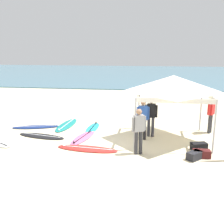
% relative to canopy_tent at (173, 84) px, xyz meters
% --- Properties ---
extents(ground_plane, '(80.00, 80.00, 0.00)m').
position_rel_canopy_tent_xyz_m(ground_plane, '(-2.49, -1.22, -2.39)').
color(ground_plane, beige).
extents(sea, '(80.00, 36.00, 0.10)m').
position_rel_canopy_tent_xyz_m(sea, '(-2.49, 31.65, -2.34)').
color(sea, teal).
rests_on(sea, ground).
extents(canopy_tent, '(3.01, 3.01, 2.75)m').
position_rel_canopy_tent_xyz_m(canopy_tent, '(0.00, 0.00, 0.00)').
color(canopy_tent, '#B7B7BC').
rests_on(canopy_tent, ground).
extents(surfboard_pink, '(0.96, 2.19, 0.19)m').
position_rel_canopy_tent_xyz_m(surfboard_pink, '(-3.76, -0.44, -2.35)').
color(surfboard_pink, pink).
rests_on(surfboard_pink, ground).
extents(surfboard_navy, '(2.35, 1.23, 0.19)m').
position_rel_canopy_tent_xyz_m(surfboard_navy, '(-6.48, 0.81, -2.35)').
color(surfboard_navy, navy).
rests_on(surfboard_navy, ground).
extents(surfboard_teal, '(0.78, 2.50, 0.19)m').
position_rel_canopy_tent_xyz_m(surfboard_teal, '(-5.09, 1.35, -2.35)').
color(surfboard_teal, '#19847F').
rests_on(surfboard_teal, ground).
extents(surfboard_black, '(2.32, 1.02, 0.19)m').
position_rel_canopy_tent_xyz_m(surfboard_black, '(-5.64, -0.52, -2.35)').
color(surfboard_black, black).
rests_on(surfboard_black, ground).
extents(surfboard_cyan, '(0.55, 1.90, 0.19)m').
position_rel_canopy_tent_xyz_m(surfboard_cyan, '(-3.66, 1.03, -2.35)').
color(surfboard_cyan, '#23B2CC').
rests_on(surfboard_cyan, ground).
extents(surfboard_red, '(2.47, 0.86, 0.19)m').
position_rel_canopy_tent_xyz_m(surfboard_red, '(-3.27, -1.72, -2.35)').
color(surfboard_red, red).
rests_on(surfboard_red, ground).
extents(person_red, '(0.37, 0.48, 1.71)m').
position_rel_canopy_tent_xyz_m(person_red, '(1.85, 1.17, -1.40)').
color(person_red, '#2D2D33').
rests_on(person_red, ground).
extents(person_grey, '(0.50, 0.36, 1.71)m').
position_rel_canopy_tent_xyz_m(person_grey, '(-1.29, -1.87, -1.40)').
color(person_grey, '#2D2D33').
rests_on(person_grey, ground).
extents(person_black, '(0.55, 0.25, 1.71)m').
position_rel_canopy_tent_xyz_m(person_black, '(-0.85, 0.26, -1.40)').
color(person_black, '#383842').
rests_on(person_black, ground).
extents(person_blue, '(0.54, 0.29, 1.71)m').
position_rel_canopy_tent_xyz_m(person_blue, '(-1.19, -0.22, -1.40)').
color(person_blue, black).
rests_on(person_blue, ground).
extents(gear_bag_near_tent, '(0.61, 0.34, 0.28)m').
position_rel_canopy_tent_xyz_m(gear_bag_near_tent, '(0.98, -1.88, -2.25)').
color(gear_bag_near_tent, '#4C1919').
rests_on(gear_bag_near_tent, ground).
extents(gear_bag_by_pole, '(0.65, 0.65, 0.28)m').
position_rel_canopy_tent_xyz_m(gear_bag_by_pole, '(0.71, -2.08, -2.25)').
color(gear_bag_by_pole, '#232328').
rests_on(gear_bag_by_pole, ground).
extents(gear_bag_on_sand, '(0.67, 0.49, 0.28)m').
position_rel_canopy_tent_xyz_m(gear_bag_on_sand, '(1.01, -1.11, -2.25)').
color(gear_bag_on_sand, black).
rests_on(gear_bag_on_sand, ground).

